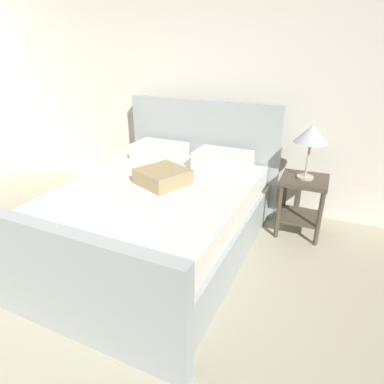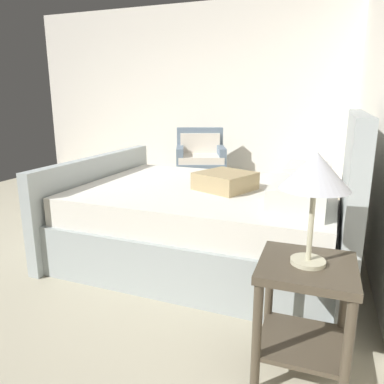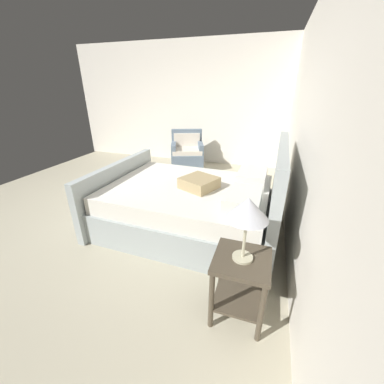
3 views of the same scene
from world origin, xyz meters
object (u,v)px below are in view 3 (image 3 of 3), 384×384
armchair (187,155)px  bed (192,204)px  nightstand_right (240,277)px  table_lamp_right (248,210)px

armchair → bed: bearing=21.0°
armchair → nightstand_right: bearing=25.6°
bed → table_lamp_right: bed is taller
bed → table_lamp_right: size_ratio=4.52×
bed → armchair: 2.59m
bed → nightstand_right: bed is taller
nightstand_right → table_lamp_right: size_ratio=1.15×
nightstand_right → table_lamp_right: (0.00, 0.00, 0.62)m
table_lamp_right → nightstand_right: bearing=180.0°
bed → nightstand_right: (1.20, 0.81, 0.05)m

